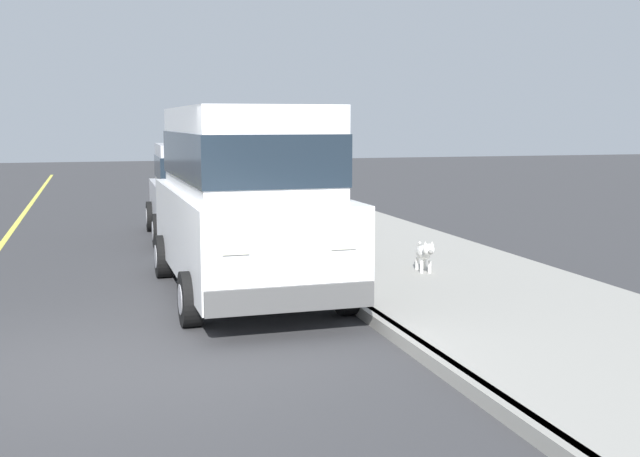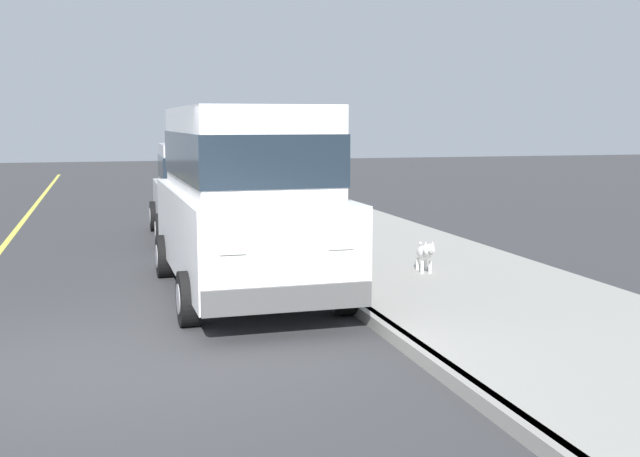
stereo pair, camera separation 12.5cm
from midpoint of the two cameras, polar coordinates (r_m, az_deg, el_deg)
ground_plane at (r=7.84m, az=-16.50°, el=-9.81°), size 80.00×80.00×0.00m
curb at (r=8.38m, az=6.15°, el=-7.88°), size 0.16×64.00×0.14m
sidewalk at (r=9.18m, az=16.72°, el=-6.78°), size 3.60×64.00×0.14m
car_white_van at (r=10.52m, az=-5.23°, el=2.68°), size 2.19×4.93×2.52m
car_silver_hatchback at (r=16.02m, az=-8.53°, el=2.89°), size 2.01×3.83×1.88m
dog_white at (r=11.51m, az=7.99°, el=-1.77°), size 0.27×0.75×0.49m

